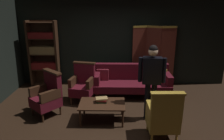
% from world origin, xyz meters
% --- Properties ---
extents(ground_plane, '(10.00, 10.00, 0.00)m').
position_xyz_m(ground_plane, '(0.00, 0.00, 0.00)').
color(ground_plane, black).
extents(back_wall, '(7.20, 0.10, 2.80)m').
position_xyz_m(back_wall, '(0.00, 2.45, 1.40)').
color(back_wall, black).
rests_on(back_wall, ground_plane).
extents(folding_screen, '(1.31, 0.25, 1.90)m').
position_xyz_m(folding_screen, '(1.24, 2.19, 0.99)').
color(folding_screen, '#5B2319').
rests_on(folding_screen, ground_plane).
extents(bookshelf, '(0.90, 0.32, 2.05)m').
position_xyz_m(bookshelf, '(-2.15, 2.19, 1.07)').
color(bookshelf, '#382114').
rests_on(bookshelf, ground_plane).
extents(velvet_couch, '(2.12, 0.78, 0.88)m').
position_xyz_m(velvet_couch, '(0.55, 1.45, 0.45)').
color(velvet_couch, '#382114').
rests_on(velvet_couch, ground_plane).
extents(coffee_table, '(1.00, 0.64, 0.42)m').
position_xyz_m(coffee_table, '(-0.20, 0.03, 0.37)').
color(coffee_table, '#382114').
rests_on(coffee_table, ground_plane).
extents(armchair_gilt_accent, '(0.60, 0.59, 1.04)m').
position_xyz_m(armchair_gilt_accent, '(1.00, -0.62, 0.49)').
color(armchair_gilt_accent, '#B78E33').
rests_on(armchair_gilt_accent, ground_plane).
extents(armchair_wing_left, '(0.82, 0.82, 1.04)m').
position_xyz_m(armchair_wing_left, '(-1.49, 0.30, 0.49)').
color(armchair_wing_left, '#382114').
rests_on(armchair_wing_left, ground_plane).
extents(armchair_wing_right, '(0.68, 0.68, 1.04)m').
position_xyz_m(armchair_wing_right, '(-0.78, 1.04, 0.49)').
color(armchair_wing_right, '#382114').
rests_on(armchair_wing_right, ground_plane).
extents(standing_figure, '(0.59, 0.25, 1.70)m').
position_xyz_m(standing_figure, '(0.87, 0.14, 1.03)').
color(standing_figure, black).
rests_on(standing_figure, ground_plane).
extents(potted_plant, '(0.47, 0.47, 0.77)m').
position_xyz_m(potted_plant, '(-0.65, 1.87, 0.44)').
color(potted_plant, brown).
rests_on(potted_plant, ground_plane).
extents(book_green_cloth, '(0.23, 0.16, 0.03)m').
position_xyz_m(book_green_cloth, '(-0.22, 0.09, 0.44)').
color(book_green_cloth, '#1E4C28').
rests_on(book_green_cloth, coffee_table).
extents(book_red_leather, '(0.24, 0.18, 0.03)m').
position_xyz_m(book_red_leather, '(-0.22, 0.09, 0.47)').
color(book_red_leather, maroon).
rests_on(book_red_leather, book_green_cloth).
extents(book_tan_leather, '(0.28, 0.21, 0.04)m').
position_xyz_m(book_tan_leather, '(-0.22, 0.09, 0.50)').
color(book_tan_leather, '#9E7A47').
rests_on(book_tan_leather, book_red_leather).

